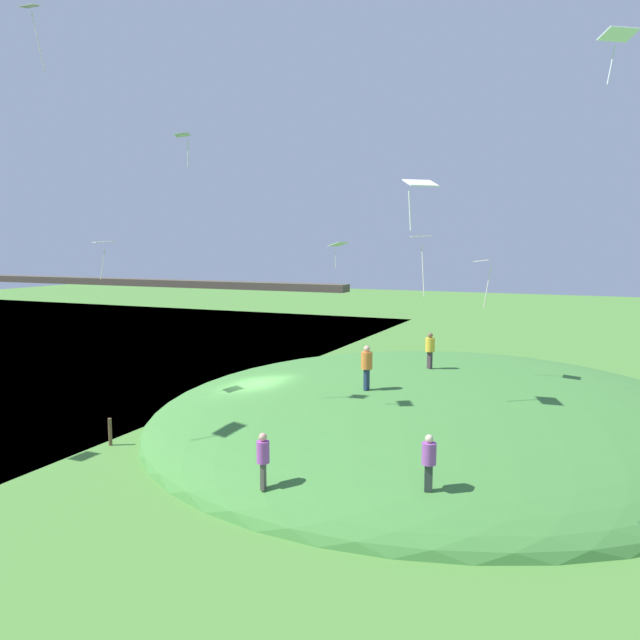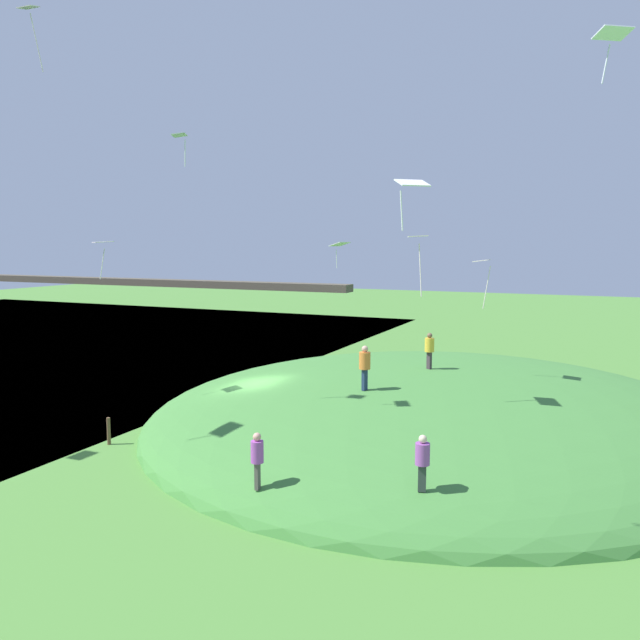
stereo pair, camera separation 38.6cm
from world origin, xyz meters
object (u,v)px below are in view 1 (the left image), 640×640
Objects in this scene: person_near_shore at (429,456)px; kite_4 at (32,14)px; kite_6 at (183,137)px; kite_8 at (618,37)px; person_walking_path at (367,362)px; kite_2 at (420,186)px; person_with_child at (430,346)px; kite_3 at (483,264)px; kite_10 at (103,243)px; kite_1 at (339,245)px; mooring_post at (110,432)px; person_on_hilltop at (263,454)px; kite_0 at (421,240)px.

kite_4 reaches higher than person_near_shore.
person_near_shore is at bearing -12.29° from kite_6.
kite_8 is (4.17, 1.86, 10.93)m from person_near_shore.
person_walking_path is at bearing -73.74° from person_near_shore.
kite_8 is (4.14, 3.45, 3.83)m from kite_2.
kite_8 is at bearing -0.61° from kite_6.
person_with_child is 0.78× the size of kite_3.
person_walking_path is 1.13× the size of person_near_shore.
kite_6 is 0.69× the size of kite_10.
kite_2 reaches higher than kite_1.
person_near_shore is 16.73m from kite_10.
person_walking_path is 1.18× the size of kite_1.
kite_2 is (2.93, -13.38, 6.01)m from person_with_child.
kite_10 is at bearing 156.97° from kite_6.
person_near_shore is 21.51m from kite_1.
kite_10 reaches higher than person_near_shore.
person_near_shore is 1.23× the size of kite_8.
mooring_post is (-4.04, 0.42, -10.91)m from kite_6.
kite_4 is at bearing -104.87° from person_on_hilltop.
person_near_shore is 13.25m from kite_6.
kite_1 is (-8.06, 12.17, -0.21)m from kite_0.
kite_2 is (4.60, -0.59, 7.34)m from person_on_hilltop.
kite_2 is at bearing -22.00° from kite_10.
person_with_child is 12.97m from person_on_hilltop.
person_walking_path is 10.41m from mooring_post.
mooring_post is (-17.39, 0.56, -12.50)m from kite_8.
kite_0 is 9.01m from kite_6.
person_near_shore reaches higher than person_on_hilltop.
kite_4 reaches higher than kite_2.
kite_8 is at bearing 102.65° from person_on_hilltop.
person_walking_path is 1.62× the size of kite_6.
kite_4 reaches higher than person_walking_path.
kite_2 is 0.57× the size of kite_3.
kite_10 reaches higher than mooring_post.
kite_1 is 14.62m from kite_10.
kite_10 is at bearing 158.00° from kite_2.
kite_2 is 1.13× the size of mooring_post.
kite_4 is (-12.37, -5.44, 7.69)m from kite_0.
person_walking_path is at bearing 156.12° from kite_0.
kite_8 reaches higher than mooring_post.
kite_0 is 1.02× the size of kite_4.
kite_10 is at bearing -31.57° from person_near_shore.
person_walking_path is at bearing 172.49° from person_on_hilltop.
kite_3 is at bearing 116.24° from kite_8.
kite_8 is at bearing -63.76° from kite_3.
kite_4 is (-4.31, -17.61, 7.91)m from kite_1.
kite_3 is 1.65× the size of kite_8.
kite_10 is at bearing -110.38° from kite_1.
kite_4 is 8.78m from kite_10.
kite_4 is 1.66× the size of kite_8.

